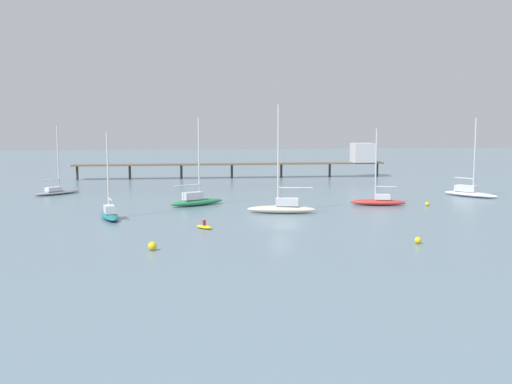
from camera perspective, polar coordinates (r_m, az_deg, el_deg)
ground_plane at (r=67.82m, az=2.35°, el=-3.29°), size 400.00×400.00×0.00m
pier at (r=128.69m, az=4.46°, el=3.26°), size 66.10×4.46×7.33m
sailboat_white at (r=100.83m, az=19.79°, el=0.03°), size 7.16×8.71×12.49m
sailboat_teal at (r=74.99m, az=-13.86°, el=-1.96°), size 3.67×7.79×10.48m
sailboat_gray at (r=102.91m, az=-18.59°, el=0.13°), size 7.50×6.91×11.15m
sailboat_cream at (r=77.41m, az=2.56°, el=-1.38°), size 9.24×3.92×14.04m
sailboat_green at (r=84.83m, az=-5.77°, el=-0.73°), size 8.36×5.73×12.46m
sailboat_red at (r=86.61m, az=11.66°, el=-0.80°), size 8.13×4.00×10.89m
dinghy_yellow at (r=66.51m, az=-4.99°, el=-3.31°), size 2.25×2.42×1.14m
mooring_buoy_outer at (r=60.07m, az=15.26°, el=-4.49°), size 0.67×0.67×0.67m
mooring_buoy_mid at (r=55.76m, az=-9.91°, el=-5.12°), size 0.82×0.82×0.82m
mooring_buoy_far at (r=87.44m, az=16.10°, el=-1.10°), size 0.62×0.62×0.62m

